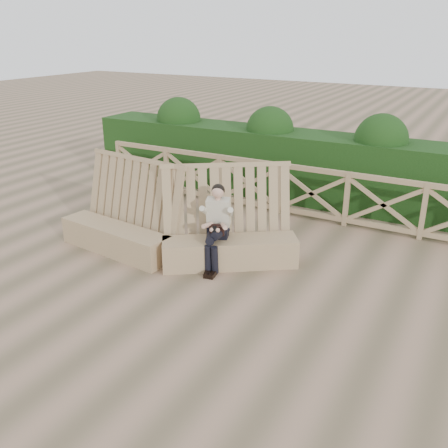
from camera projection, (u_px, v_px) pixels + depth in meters
The scene contains 5 objects.
ground at pixel (228, 292), 7.44m from camera, with size 60.00×60.00×0.00m, color brown.
bench at pixel (172, 234), 8.47m from camera, with size 4.17×1.91×1.61m.
woman at pixel (217, 223), 8.02m from camera, with size 0.50×0.84×1.37m.
guardrail at pixel (312, 193), 10.08m from camera, with size 10.10×0.09×1.10m.
hedge at pixel (331, 170), 10.98m from camera, with size 12.00×1.20×1.50m, color black.
Camera 1 is at (3.13, -5.75, 3.68)m, focal length 40.00 mm.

